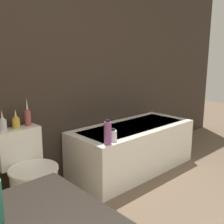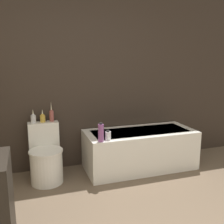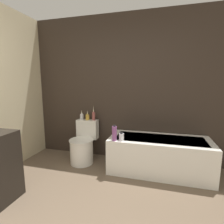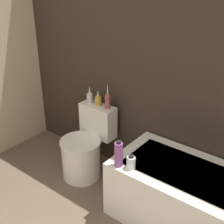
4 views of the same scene
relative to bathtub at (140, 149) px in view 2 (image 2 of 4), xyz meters
name	(u,v)px [view 2 (image 2 of 4)]	position (x,y,z in m)	size (l,w,h in m)	color
wall_back_tiled	(78,77)	(-0.79, 0.39, 1.02)	(6.40, 0.06, 2.60)	#332821
bathtub	(140,149)	(0.00, 0.00, 0.00)	(1.56, 0.69, 0.55)	white
toilet	(46,158)	(-1.32, 0.01, 0.02)	(0.42, 0.58, 0.73)	white
vase_gold	(33,118)	(-1.44, 0.24, 0.51)	(0.07, 0.07, 0.19)	silver
vase_silver	(43,118)	(-1.32, 0.23, 0.51)	(0.07, 0.07, 0.18)	gold
vase_bronze	(52,115)	(-1.20, 0.24, 0.54)	(0.06, 0.06, 0.27)	#994C47
shampoo_bottle_tall	(101,133)	(-0.66, -0.28, 0.38)	(0.07, 0.07, 0.24)	#8C4C8C
shampoo_bottle_short	(108,135)	(-0.56, -0.25, 0.33)	(0.07, 0.07, 0.13)	silver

